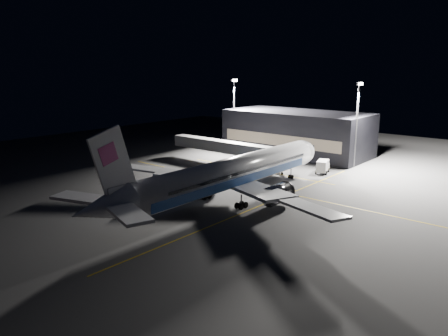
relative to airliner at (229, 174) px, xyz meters
name	(u,v)px	position (x,y,z in m)	size (l,w,h in m)	color
ground	(233,200)	(1.08, 0.00, -5.16)	(200.00, 200.00, 0.00)	#4C4C4F
guide_line_main	(264,188)	(11.08, 0.00, -5.16)	(0.25, 80.00, 0.01)	gold
guide_line_cross	(259,206)	(1.08, -6.00, -5.16)	(70.00, 0.25, 0.01)	gold
guide_line_side	(258,171)	(23.08, 10.00, -5.16)	(0.25, 40.00, 0.01)	gold
airliner	(229,174)	(0.00, 0.00, 0.00)	(61.48, 54.22, 16.64)	silver
terminal	(297,133)	(47.06, 14.00, 0.83)	(18.12, 40.00, 12.00)	black
jet_bridge	(232,148)	(23.08, 18.06, -0.58)	(3.60, 34.40, 6.30)	#B2B2B7
floodlight_mast_north	(234,108)	(41.08, 31.99, 7.21)	(2.40, 0.68, 20.70)	#59595E
floodlight_mast_south	(357,117)	(41.08, -6.01, 7.21)	(2.40, 0.67, 20.70)	#59595E
service_truck	(323,166)	(31.29, -2.70, -3.56)	(6.27, 4.00, 3.00)	silver
baggage_tug	(166,182)	(0.15, 17.28, -4.46)	(2.14, 1.74, 1.53)	black
safety_cone_a	(233,187)	(7.08, 4.79, -4.84)	(0.43, 0.43, 0.65)	orange
safety_cone_b	(167,189)	(-2.77, 14.00, -4.89)	(0.36, 0.36, 0.54)	orange
safety_cone_c	(209,188)	(3.19, 7.91, -4.86)	(0.40, 0.40, 0.60)	orange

